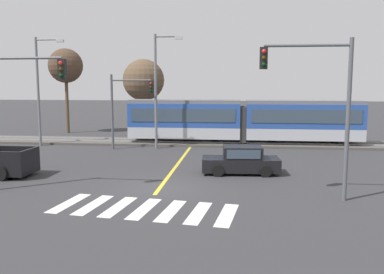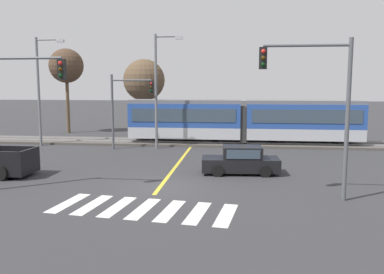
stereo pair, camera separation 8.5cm
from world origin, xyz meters
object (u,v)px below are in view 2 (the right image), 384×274
(traffic_light_near_left, at_px, (14,99))
(bare_tree_far_west, at_px, (66,66))
(light_rail_tram, at_px, (244,119))
(sedan_crossing, at_px, (241,161))
(bare_tree_west, at_px, (144,80))
(street_lamp_centre, at_px, (158,85))
(street_lamp_west, at_px, (41,85))
(traffic_light_near_right, at_px, (319,94))
(traffic_light_far_left, at_px, (127,100))

(traffic_light_near_left, relative_size, bare_tree_far_west, 0.76)
(light_rail_tram, bearing_deg, sedan_crossing, -91.31)
(light_rail_tram, distance_m, bare_tree_west, 11.46)
(sedan_crossing, xyz_separation_m, street_lamp_centre, (-6.16, 8.09, 4.15))
(light_rail_tram, height_order, sedan_crossing, light_rail_tram)
(traffic_light_near_left, distance_m, street_lamp_centre, 13.54)
(bare_tree_far_west, xyz_separation_m, bare_tree_west, (7.91, -0.37, -1.37))
(street_lamp_west, xyz_separation_m, bare_tree_west, (6.33, 8.11, 0.41))
(light_rail_tram, distance_m, bare_tree_far_west, 18.94)
(traffic_light_near_right, bearing_deg, bare_tree_far_west, 133.19)
(traffic_light_far_left, distance_m, street_lamp_centre, 2.65)
(light_rail_tram, distance_m, traffic_light_far_left, 9.49)
(light_rail_tram, bearing_deg, bare_tree_west, 149.38)
(traffic_light_near_left, distance_m, bare_tree_west, 21.34)
(bare_tree_west, bearing_deg, traffic_light_near_left, -92.53)
(traffic_light_far_left, height_order, bare_tree_west, bare_tree_west)
(traffic_light_near_left, bearing_deg, light_rail_tram, 56.41)
(traffic_light_far_left, relative_size, bare_tree_west, 0.77)
(traffic_light_near_left, height_order, bare_tree_far_west, bare_tree_far_west)
(street_lamp_west, xyz_separation_m, bare_tree_far_west, (-1.58, 8.48, 1.78))
(sedan_crossing, xyz_separation_m, bare_tree_west, (-9.23, 16.47, 4.54))
(traffic_light_near_right, distance_m, traffic_light_near_left, 13.32)
(traffic_light_far_left, bearing_deg, traffic_light_near_left, -98.06)
(traffic_light_near_left, bearing_deg, traffic_light_near_right, 0.28)
(street_lamp_centre, bearing_deg, sedan_crossing, -52.71)
(street_lamp_west, xyz_separation_m, street_lamp_centre, (9.40, -0.27, 0.02))
(traffic_light_near_left, bearing_deg, street_lamp_centre, 72.75)
(light_rail_tram, relative_size, sedan_crossing, 4.30)
(sedan_crossing, height_order, traffic_light_near_right, traffic_light_near_right)
(traffic_light_near_right, relative_size, bare_tree_far_west, 0.81)
(traffic_light_near_left, relative_size, bare_tree_west, 0.88)
(street_lamp_centre, bearing_deg, street_lamp_west, 178.36)
(street_lamp_centre, bearing_deg, traffic_light_far_left, -163.36)
(sedan_crossing, bearing_deg, traffic_light_far_left, 138.71)
(traffic_light_near_right, relative_size, traffic_light_far_left, 1.21)
(street_lamp_west, distance_m, bare_tree_far_west, 8.81)
(sedan_crossing, xyz_separation_m, traffic_light_far_left, (-8.44, 7.41, 2.98))
(traffic_light_near_left, xyz_separation_m, traffic_light_far_left, (1.73, 12.24, -0.55))
(traffic_light_near_left, xyz_separation_m, street_lamp_west, (-5.38, 13.19, 0.59))
(light_rail_tram, height_order, traffic_light_near_left, traffic_light_near_left)
(traffic_light_near_right, distance_m, street_lamp_west, 22.85)
(light_rail_tram, xyz_separation_m, traffic_light_near_left, (-10.42, -15.69, 2.19))
(street_lamp_centre, bearing_deg, traffic_light_near_right, -54.09)
(traffic_light_near_right, xyz_separation_m, street_lamp_west, (-18.70, 13.12, 0.34))
(traffic_light_near_right, bearing_deg, bare_tree_west, 120.23)
(bare_tree_far_west, bearing_deg, bare_tree_west, -2.68)
(traffic_light_near_left, xyz_separation_m, bare_tree_west, (0.94, 21.30, 1.01))
(light_rail_tram, bearing_deg, traffic_light_far_left, -158.32)
(traffic_light_near_left, relative_size, street_lamp_centre, 0.74)
(street_lamp_west, bearing_deg, traffic_light_far_left, -7.60)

